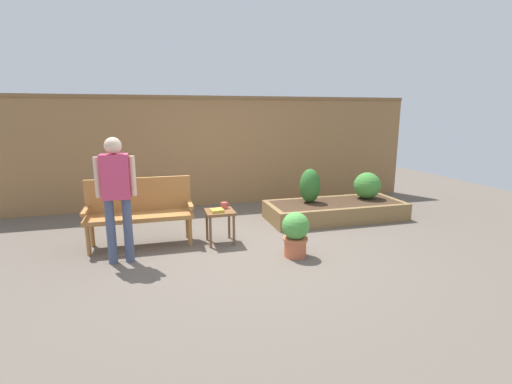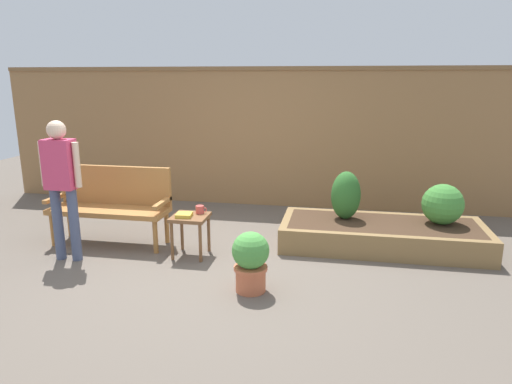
% 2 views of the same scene
% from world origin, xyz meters
% --- Properties ---
extents(ground_plane, '(14.00, 14.00, 0.00)m').
position_xyz_m(ground_plane, '(0.00, 0.00, 0.00)').
color(ground_plane, '#60564C').
extents(fence_back, '(8.40, 0.14, 2.16)m').
position_xyz_m(fence_back, '(0.00, 2.60, 1.09)').
color(fence_back, olive).
rests_on(fence_back, ground_plane).
extents(garden_bench, '(1.44, 0.48, 0.94)m').
position_xyz_m(garden_bench, '(-1.43, 0.54, 0.54)').
color(garden_bench, '#A87038').
rests_on(garden_bench, ground_plane).
extents(side_table, '(0.40, 0.40, 0.48)m').
position_xyz_m(side_table, '(-0.34, 0.27, 0.40)').
color(side_table, brown).
rests_on(side_table, ground_plane).
extents(cup_on_table, '(0.13, 0.10, 0.09)m').
position_xyz_m(cup_on_table, '(-0.25, 0.37, 0.53)').
color(cup_on_table, '#CC4C47').
rests_on(cup_on_table, side_table).
extents(book_on_table, '(0.19, 0.18, 0.04)m').
position_xyz_m(book_on_table, '(-0.39, 0.21, 0.50)').
color(book_on_table, gold).
rests_on(book_on_table, side_table).
extents(potted_boxwood, '(0.36, 0.36, 0.59)m').
position_xyz_m(potted_boxwood, '(0.51, -0.50, 0.32)').
color(potted_boxwood, '#C66642').
rests_on(potted_boxwood, ground_plane).
extents(raised_planter_bed, '(2.40, 1.00, 0.30)m').
position_xyz_m(raised_planter_bed, '(1.84, 0.96, 0.15)').
color(raised_planter_bed, olive).
rests_on(raised_planter_bed, ground_plane).
extents(shrub_near_bench, '(0.36, 0.36, 0.59)m').
position_xyz_m(shrub_near_bench, '(1.39, 1.06, 0.60)').
color(shrub_near_bench, brown).
rests_on(shrub_near_bench, raised_planter_bed).
extents(shrub_far_corner, '(0.48, 0.48, 0.48)m').
position_xyz_m(shrub_far_corner, '(2.52, 1.06, 0.54)').
color(shrub_far_corner, brown).
rests_on(shrub_far_corner, raised_planter_bed).
extents(person_by_bench, '(0.47, 0.20, 1.56)m').
position_xyz_m(person_by_bench, '(-1.66, -0.09, 0.93)').
color(person_by_bench, '#475170').
rests_on(person_by_bench, ground_plane).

